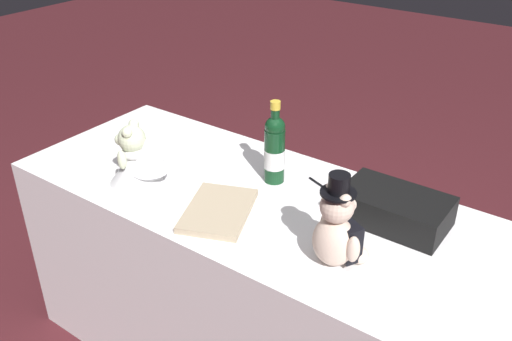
{
  "coord_description": "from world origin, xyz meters",
  "views": [
    {
      "loc": [
        -0.94,
        1.31,
        1.79
      ],
      "look_at": [
        0.0,
        0.0,
        0.89
      ],
      "focal_mm": 39.16,
      "sensor_mm": 36.0,
      "label": 1
    }
  ],
  "objects_px": {
    "signing_pen": "(322,186)",
    "guestbook": "(218,211)",
    "champagne_bottle": "(275,148)",
    "teddy_bear_groom": "(338,230)",
    "teddy_bear_bride": "(138,158)",
    "gift_case_black": "(395,208)"
  },
  "relations": [
    {
      "from": "teddy_bear_bride",
      "to": "signing_pen",
      "type": "bearing_deg",
      "value": -147.63
    },
    {
      "from": "teddy_bear_groom",
      "to": "gift_case_black",
      "type": "xyz_separation_m",
      "value": [
        -0.05,
        -0.28,
        -0.06
      ]
    },
    {
      "from": "gift_case_black",
      "to": "guestbook",
      "type": "xyz_separation_m",
      "value": [
        0.48,
        0.29,
        -0.04
      ]
    },
    {
      "from": "signing_pen",
      "to": "guestbook",
      "type": "relative_size",
      "value": 0.46
    },
    {
      "from": "teddy_bear_groom",
      "to": "guestbook",
      "type": "xyz_separation_m",
      "value": [
        0.43,
        0.01,
        -0.1
      ]
    },
    {
      "from": "signing_pen",
      "to": "gift_case_black",
      "type": "xyz_separation_m",
      "value": [
        -0.29,
        0.05,
        0.05
      ]
    },
    {
      "from": "champagne_bottle",
      "to": "signing_pen",
      "type": "bearing_deg",
      "value": -160.37
    },
    {
      "from": "signing_pen",
      "to": "guestbook",
      "type": "xyz_separation_m",
      "value": [
        0.19,
        0.34,
        0.01
      ]
    },
    {
      "from": "teddy_bear_groom",
      "to": "gift_case_black",
      "type": "distance_m",
      "value": 0.29
    },
    {
      "from": "champagne_bottle",
      "to": "signing_pen",
      "type": "relative_size",
      "value": 2.32
    },
    {
      "from": "champagne_bottle",
      "to": "guestbook",
      "type": "distance_m",
      "value": 0.31
    },
    {
      "from": "teddy_bear_bride",
      "to": "gift_case_black",
      "type": "distance_m",
      "value": 0.88
    },
    {
      "from": "teddy_bear_bride",
      "to": "guestbook",
      "type": "bearing_deg",
      "value": -179.49
    },
    {
      "from": "signing_pen",
      "to": "guestbook",
      "type": "bearing_deg",
      "value": 60.96
    },
    {
      "from": "champagne_bottle",
      "to": "gift_case_black",
      "type": "distance_m",
      "value": 0.46
    },
    {
      "from": "teddy_bear_bride",
      "to": "guestbook",
      "type": "height_order",
      "value": "teddy_bear_bride"
    },
    {
      "from": "teddy_bear_groom",
      "to": "gift_case_black",
      "type": "bearing_deg",
      "value": -100.27
    },
    {
      "from": "teddy_bear_groom",
      "to": "champagne_bottle",
      "type": "distance_m",
      "value": 0.49
    },
    {
      "from": "teddy_bear_bride",
      "to": "signing_pen",
      "type": "height_order",
      "value": "teddy_bear_bride"
    },
    {
      "from": "signing_pen",
      "to": "gift_case_black",
      "type": "relative_size",
      "value": 0.4
    },
    {
      "from": "gift_case_black",
      "to": "guestbook",
      "type": "relative_size",
      "value": 1.16
    },
    {
      "from": "champagne_bottle",
      "to": "teddy_bear_groom",
      "type": "bearing_deg",
      "value": 145.32
    }
  ]
}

